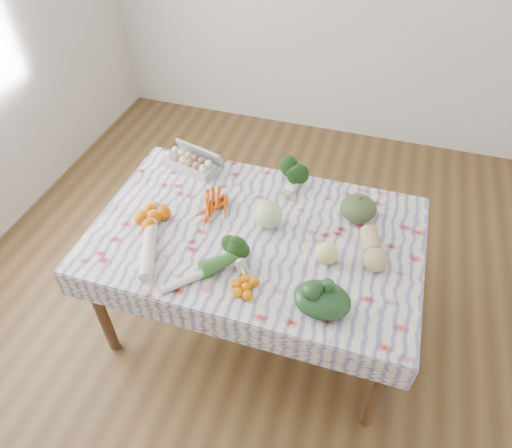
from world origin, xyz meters
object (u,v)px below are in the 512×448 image
(cabbage, at_px, (268,215))
(butternut_squash, at_px, (373,248))
(grapefruit, at_px, (327,253))
(dining_table, at_px, (256,243))
(kabocha_squash, at_px, (358,208))
(egg_carton, at_px, (190,164))

(cabbage, distance_m, butternut_squash, 0.54)
(butternut_squash, distance_m, grapefruit, 0.23)
(dining_table, distance_m, kabocha_squash, 0.56)
(egg_carton, relative_size, grapefruit, 2.93)
(dining_table, bearing_deg, kabocha_squash, 29.61)
(kabocha_squash, bearing_deg, butternut_squash, -67.37)
(egg_carton, height_order, kabocha_squash, kabocha_squash)
(dining_table, bearing_deg, grapefruit, -12.99)
(egg_carton, relative_size, kabocha_squash, 1.71)
(cabbage, xyz_separation_m, butternut_squash, (0.53, -0.06, -0.01))
(cabbage, bearing_deg, egg_carton, 151.63)
(kabocha_squash, xyz_separation_m, butternut_squash, (0.11, -0.26, -0.00))
(dining_table, bearing_deg, egg_carton, 144.27)
(grapefruit, bearing_deg, cabbage, 154.66)
(grapefruit, bearing_deg, egg_carton, 152.73)
(dining_table, xyz_separation_m, egg_carton, (-0.52, 0.38, 0.13))
(cabbage, bearing_deg, grapefruit, -25.34)
(kabocha_squash, bearing_deg, egg_carton, 173.76)
(dining_table, distance_m, egg_carton, 0.66)
(dining_table, xyz_separation_m, butternut_squash, (0.58, 0.01, 0.14))
(egg_carton, xyz_separation_m, butternut_squash, (1.10, -0.37, 0.02))
(butternut_squash, bearing_deg, cabbage, 158.30)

